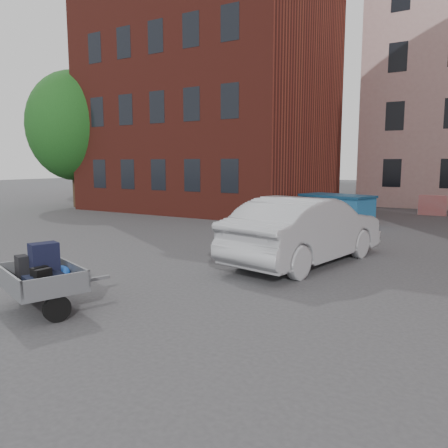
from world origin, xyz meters
The scene contains 7 objects.
ground centered at (0.00, 0.00, 0.00)m, with size 120.00×120.00×0.00m, color #38383A.
building_brick centered at (-9.00, 13.00, 7.00)m, with size 12.00×10.00×14.00m, color #591E16.
far_building centered at (-20.00, 22.00, 4.00)m, with size 6.00×6.00×8.00m, color maroon.
tree centered at (-16.00, 9.00, 5.17)m, with size 5.28×5.28×8.30m.
trailer centered at (-1.84, -3.95, 0.61)m, with size 1.87×1.98×1.20m.
dumpster centered at (-0.70, 9.62, 0.62)m, with size 3.28×2.36×1.24m.
silver_car centered at (0.78, 1.94, 0.86)m, with size 1.81×5.19×1.71m, color #A2A4A9.
Camera 1 is at (4.64, -8.63, 2.55)m, focal length 35.00 mm.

